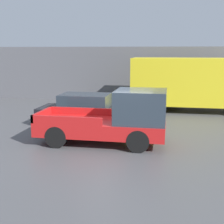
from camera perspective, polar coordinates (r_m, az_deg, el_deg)
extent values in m
plane|color=#4C4C4F|center=(12.47, 1.24, -5.81)|extent=(60.00, 60.00, 0.00)
cube|color=#56565B|center=(22.44, 5.69, 6.83)|extent=(28.00, 0.15, 3.90)
cube|color=red|center=(12.37, -2.00, -2.80)|extent=(5.03, 1.96, 0.56)
cube|color=#28333D|center=(11.94, 5.29, 1.05)|extent=(1.91, 1.84, 1.24)
cube|color=red|center=(13.43, -5.86, 0.16)|extent=(2.76, 0.10, 0.31)
cube|color=red|center=(11.70, -8.43, -1.56)|extent=(2.76, 0.10, 0.31)
cube|color=red|center=(13.02, -12.66, -0.41)|extent=(0.10, 1.96, 0.31)
cylinder|color=black|center=(13.02, 5.56, -3.20)|extent=(0.84, 0.26, 0.84)
cylinder|color=black|center=(11.37, 4.77, -5.34)|extent=(0.84, 0.26, 0.84)
cylinder|color=black|center=(13.64, -7.61, -2.59)|extent=(0.84, 0.26, 0.84)
cylinder|color=black|center=(12.07, -10.16, -4.50)|extent=(0.84, 0.26, 0.84)
cube|color=black|center=(15.56, -5.39, -0.21)|extent=(4.32, 1.88, 0.58)
cube|color=#28333D|center=(15.42, -4.96, 2.05)|extent=(2.38, 1.66, 0.67)
cylinder|color=black|center=(16.11, 0.04, -0.64)|extent=(0.68, 0.22, 0.68)
cylinder|color=black|center=(14.50, -1.18, -1.98)|extent=(0.68, 0.22, 0.68)
cylinder|color=black|center=(16.80, -8.98, -0.28)|extent=(0.68, 0.22, 0.68)
cylinder|color=black|center=(15.26, -11.08, -1.52)|extent=(0.68, 0.22, 0.68)
cube|color=gold|center=(19.41, 11.92, 5.56)|extent=(5.49, 2.57, 2.76)
cylinder|color=black|center=(20.73, 8.61, 2.24)|extent=(0.91, 0.30, 0.91)
cylinder|color=black|center=(18.46, 8.34, 1.14)|extent=(0.91, 0.30, 0.91)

